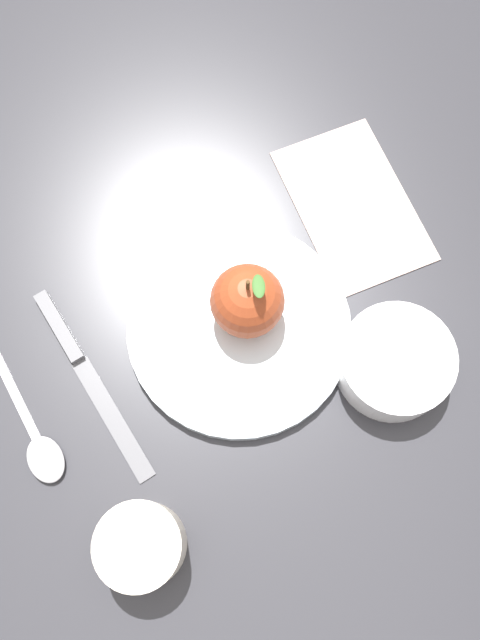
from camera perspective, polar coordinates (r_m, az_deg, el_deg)
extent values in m
plane|color=#2D2D33|center=(0.69, -2.61, -0.22)|extent=(2.40, 2.40, 0.00)
cylinder|color=silver|center=(0.68, 0.00, -0.31)|extent=(0.23, 0.23, 0.02)
torus|color=silver|center=(0.68, 0.00, -0.22)|extent=(0.23, 0.23, 0.01)
sphere|color=#9E3D1E|center=(0.64, 0.63, 1.66)|extent=(0.07, 0.07, 0.07)
cylinder|color=#4C3319|center=(0.60, 0.68, 3.00)|extent=(0.00, 0.00, 0.02)
ellipsoid|color=#386628|center=(0.59, 1.62, 2.94)|extent=(0.02, 0.03, 0.00)
cylinder|color=white|center=(0.67, 13.22, -3.39)|extent=(0.11, 0.11, 0.04)
torus|color=white|center=(0.65, 13.57, -3.00)|extent=(0.11, 0.11, 0.01)
cylinder|color=#BBBBBD|center=(0.66, 13.53, -3.05)|extent=(0.09, 0.09, 0.01)
cylinder|color=silver|center=(0.63, -8.24, -18.76)|extent=(0.08, 0.08, 0.06)
torus|color=silver|center=(0.60, -8.64, -18.82)|extent=(0.08, 0.08, 0.01)
cylinder|color=#A0998B|center=(0.60, -8.62, -18.81)|extent=(0.06, 0.06, 0.01)
cube|color=#59595E|center=(0.68, -10.93, -8.35)|extent=(0.11, 0.11, 0.00)
cube|color=#59595E|center=(0.71, -15.35, -0.58)|extent=(0.07, 0.07, 0.01)
ellipsoid|color=silver|center=(0.68, -16.43, -11.48)|extent=(0.06, 0.06, 0.01)
cube|color=silver|center=(0.71, -19.18, -5.39)|extent=(0.09, 0.09, 0.01)
cube|color=beige|center=(0.75, 9.74, 9.79)|extent=(0.21, 0.22, 0.00)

